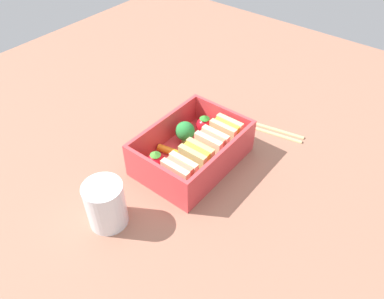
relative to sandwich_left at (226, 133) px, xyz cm
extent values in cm
cube|color=#92614D|center=(6.05, -2.45, -4.51)|extent=(120.00, 120.00, 2.00)
cube|color=#D73C41|center=(6.05, -2.45, -2.91)|extent=(17.94, 12.70, 1.20)
cube|color=#D73C41|center=(6.05, 3.60, 0.18)|extent=(17.94, 0.60, 4.97)
cube|color=#D73C41|center=(6.05, -8.50, 0.18)|extent=(17.94, 0.60, 4.97)
cube|color=#D73C41|center=(-2.62, -2.45, 0.18)|extent=(0.60, 11.50, 4.97)
cube|color=#D73C41|center=(14.72, -2.45, 0.18)|extent=(0.60, 11.50, 4.97)
cube|color=#DDB47F|center=(-0.97, 0.00, 0.00)|extent=(0.97, 4.90, 4.62)
cube|color=yellow|center=(0.00, 0.00, 0.00)|extent=(0.97, 4.51, 4.25)
cube|color=#DDB47F|center=(0.97, 0.00, 0.00)|extent=(0.97, 4.90, 4.62)
cube|color=beige|center=(3.06, 0.00, 0.00)|extent=(0.97, 4.90, 4.62)
cube|color=#D87259|center=(4.03, 0.00, 0.00)|extent=(0.97, 4.51, 4.25)
cube|color=beige|center=(5.00, 0.00, 0.00)|extent=(0.97, 4.90, 4.62)
cube|color=tan|center=(7.10, 0.00, 0.00)|extent=(0.97, 4.90, 4.62)
cube|color=yellow|center=(8.07, 0.00, 0.00)|extent=(0.97, 4.51, 4.25)
cube|color=tan|center=(9.04, 0.00, 0.00)|extent=(0.97, 4.90, 4.62)
cube|color=beige|center=(11.13, 0.00, 0.00)|extent=(0.97, 4.90, 4.62)
cube|color=#D87259|center=(12.10, 0.00, 0.00)|extent=(0.97, 4.51, 4.25)
cube|color=beige|center=(13.07, 0.00, 0.00)|extent=(0.97, 4.90, 4.62)
sphere|color=red|center=(-0.28, -4.70, -0.83)|extent=(2.97, 2.97, 2.97)
cone|color=#2F842B|center=(-0.28, -4.70, 0.96)|extent=(1.78, 1.78, 0.60)
cylinder|color=#90C56E|center=(4.01, -5.56, -1.64)|extent=(1.32, 1.32, 1.34)
sphere|color=#277A35|center=(4.01, -5.56, 0.19)|extent=(3.31, 3.31, 3.31)
cylinder|color=orange|center=(7.76, -5.24, -1.71)|extent=(2.22, 5.44, 1.20)
sphere|color=red|center=(11.79, -5.14, -0.85)|extent=(2.93, 2.93, 2.93)
cone|color=#408F31|center=(11.79, -5.14, 0.92)|extent=(1.76, 1.76, 0.60)
cylinder|color=tan|center=(-8.96, -0.96, -3.16)|extent=(4.86, 21.23, 0.70)
cylinder|color=tan|center=(-7.68, -0.70, -3.16)|extent=(4.86, 21.23, 0.70)
cylinder|color=white|center=(22.95, -4.16, 0.06)|extent=(5.54, 5.54, 7.13)
camera|label=1|loc=(41.37, 25.59, 40.02)|focal=35.00mm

